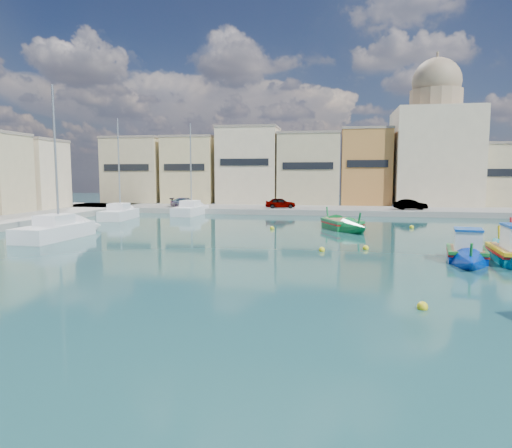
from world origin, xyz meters
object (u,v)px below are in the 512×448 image
(luzzu_green, at_px, (342,225))
(church_block, at_px, (434,143))
(luzzu_blue_cabin, at_px, (467,254))
(yacht_north, at_px, (196,210))
(yacht_midnorth, at_px, (125,214))
(yacht_mid, at_px, (72,229))

(luzzu_green, bearing_deg, church_block, 63.88)
(luzzu_blue_cabin, xyz_separation_m, yacht_north, (-22.47, 25.01, 0.11))
(yacht_north, xyz_separation_m, yacht_midnorth, (-5.71, -6.07, -0.00))
(yacht_midnorth, relative_size, yacht_mid, 0.95)
(luzzu_green, distance_m, yacht_mid, 21.00)
(yacht_midnorth, bearing_deg, yacht_north, 46.75)
(church_block, bearing_deg, yacht_mid, -135.07)
(luzzu_blue_cabin, height_order, yacht_north, yacht_north)
(church_block, xyz_separation_m, luzzu_green, (-11.72, -23.91, -8.11))
(luzzu_blue_cabin, bearing_deg, yacht_north, 131.94)
(yacht_mid, bearing_deg, yacht_north, 80.12)
(church_block, relative_size, yacht_north, 1.76)
(church_block, relative_size, luzzu_blue_cabin, 2.51)
(luzzu_green, bearing_deg, yacht_mid, -159.38)
(yacht_mid, bearing_deg, luzzu_green, 20.62)
(luzzu_blue_cabin, relative_size, yacht_midnorth, 0.71)
(luzzu_blue_cabin, height_order, luzzu_green, luzzu_blue_cabin)
(church_block, bearing_deg, luzzu_blue_cabin, -98.51)
(luzzu_green, height_order, yacht_north, yacht_north)
(yacht_mid, bearing_deg, yacht_midnorth, 99.69)
(church_block, relative_size, luzzu_green, 2.12)
(luzzu_blue_cabin, distance_m, yacht_north, 33.62)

